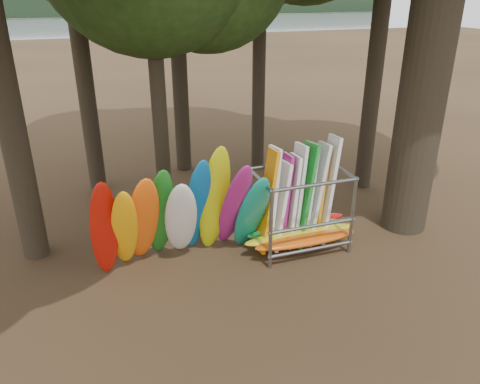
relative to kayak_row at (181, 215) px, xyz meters
name	(u,v)px	position (x,y,z in m)	size (l,w,h in m)	color
ground	(257,269)	(1.62, -0.82, -1.33)	(120.00, 120.00, 0.00)	#47331E
lake	(96,37)	(1.62, 59.18, -1.33)	(160.00, 160.00, 0.00)	gray
far_shore	(81,7)	(1.62, 109.18, 0.67)	(160.00, 4.00, 4.00)	black
kayak_row	(181,215)	(0.00, 0.00, 0.00)	(4.32, 2.00, 3.19)	#B51108
storage_rack	(298,211)	(3.03, -0.09, -0.35)	(3.25, 1.50, 2.87)	slate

